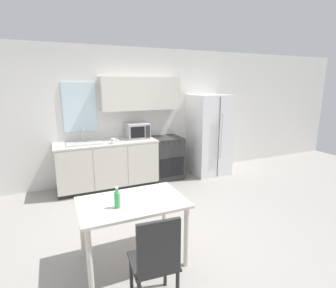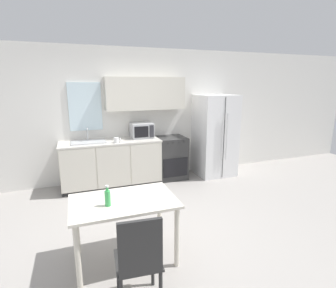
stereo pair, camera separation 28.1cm
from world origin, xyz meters
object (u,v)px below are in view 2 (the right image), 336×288
refrigerator (215,135)px  microwave (142,130)px  coffee_mug (117,140)px  drink_bottle (108,198)px  oven_range (171,158)px  dining_chair_near (139,257)px  dining_table (124,209)px

refrigerator → microwave: refrigerator is taller
coffee_mug → drink_bottle: bearing=-101.7°
oven_range → microwave: 0.87m
microwave → dining_chair_near: size_ratio=0.47×
dining_table → refrigerator: bearing=43.1°
oven_range → dining_chair_near: 3.45m
microwave → coffee_mug: (-0.56, -0.31, -0.10)m
oven_range → drink_bottle: drink_bottle is taller
coffee_mug → dining_table: coffee_mug is taller
refrigerator → microwave: size_ratio=4.02×
dining_table → drink_bottle: bearing=-155.3°
dining_chair_near → microwave: bearing=79.8°
refrigerator → microwave: 1.63m
drink_bottle → coffee_mug: bearing=78.3°
refrigerator → drink_bottle: size_ratio=7.76×
microwave → dining_table: size_ratio=0.38×
refrigerator → microwave: (-1.61, 0.16, 0.18)m
dining_table → drink_bottle: drink_bottle is taller
refrigerator → drink_bottle: refrigerator is taller
microwave → drink_bottle: size_ratio=1.93×
microwave → coffee_mug: size_ratio=3.52×
oven_range → dining_chair_near: (-1.46, -3.12, 0.09)m
coffee_mug → dining_table: (-0.28, -2.14, -0.33)m
oven_range → microwave: size_ratio=2.04×
refrigerator → dining_table: size_ratio=1.53×
dining_table → drink_bottle: (-0.18, -0.08, 0.20)m
oven_range → dining_table: size_ratio=0.78×
microwave → dining_chair_near: microwave is taller
dining_chair_near → dining_table: bearing=93.9°
coffee_mug → drink_bottle: size_ratio=0.55×
coffee_mug → dining_chair_near: (-0.29, -2.88, -0.42)m
refrigerator → dining_table: refrigerator is taller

